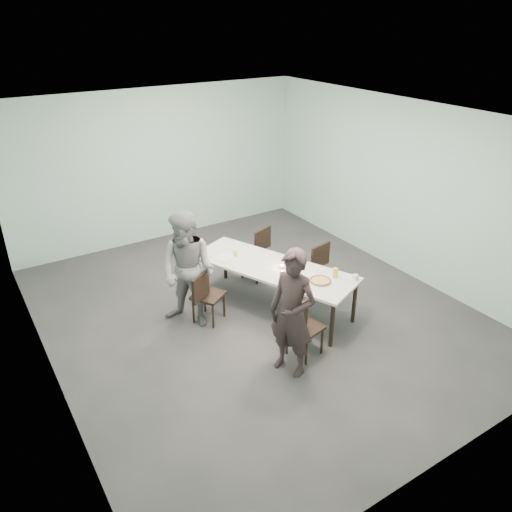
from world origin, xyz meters
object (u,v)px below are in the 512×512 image
diner_far (188,271)px  side_plate (312,274)px  chair_near_left (302,325)px  chair_near_right (315,267)px  pizza (320,281)px  diner_near (292,314)px  water_tumbler (355,278)px  chair_far_left (205,294)px  amber_tumbler (235,253)px  chair_far_right (259,250)px  beer_glass (335,273)px  table (273,270)px  tealight (282,267)px

diner_far → side_plate: bearing=27.3°
chair_near_left → chair_near_right: bearing=31.9°
chair_near_left → pizza: bearing=20.6°
diner_near → water_tumbler: (1.40, 0.37, -0.07)m
chair_far_left → amber_tumbler: size_ratio=10.88×
chair_far_right → diner_far: 1.85m
chair_far_left → beer_glass: 1.94m
chair_near_left → chair_far_left: 1.59m
table → chair_near_right: 0.87m
chair_near_left → chair_near_right: (1.21, 1.22, 0.00)m
table → side_plate: (0.34, -0.53, 0.06)m
chair_near_left → water_tumbler: size_ratio=9.67×
side_plate → beer_glass: (0.23, -0.24, 0.07)m
tealight → amber_tumbler: 0.84m
chair_near_right → beer_glass: 0.89m
water_tumbler → amber_tumbler: size_ratio=1.12×
chair_near_left → side_plate: bearing=30.7°
chair_far_right → amber_tumbler: 0.86m
diner_near → diner_far: bearing=177.5°
chair_near_right → diner_near: bearing=33.2°
beer_glass → tealight: bearing=125.9°
chair_far_left → diner_near: 1.67m
chair_far_right → diner_near: bearing=48.4°
chair_far_right → beer_glass: (0.17, -1.81, 0.32)m
water_tumbler → chair_far_right: bearing=100.0°
chair_near_left → beer_glass: bearing=11.9°
diner_far → tealight: (1.35, -0.45, -0.12)m
chair_near_left → tealight: 1.22m
chair_far_right → chair_near_right: bearing=95.1°
pizza → water_tumbler: (0.46, -0.23, 0.03)m
table → tealight: bearing=-51.6°
chair_far_left → water_tumbler: size_ratio=9.67×
chair_near_right → pizza: chair_near_right is taller
chair_near_left → chair_far_right: same height
chair_near_right → beer_glass: (-0.27, -0.78, 0.32)m
table → water_tumbler: water_tumbler is taller
side_plate → tealight: 0.49m
diner_near → diner_far: (-0.62, 1.70, 0.02)m
chair_far_right → tealight: size_ratio=15.54×
beer_glass → pizza: bearing=178.4°
table → pizza: (0.30, -0.77, 0.08)m
pizza → beer_glass: size_ratio=2.27×
chair_far_left → beer_glass: size_ratio=5.80×
pizza → amber_tumbler: size_ratio=4.25×
chair_near_right → side_plate: size_ratio=4.83×
chair_near_right → tealight: chair_near_right is taller
chair_far_left → chair_near_right: (1.91, -0.21, 0.00)m
chair_far_left → diner_near: size_ratio=0.50×
table → chair_near_right: size_ratio=3.16×
diner_far → tealight: bearing=37.4°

